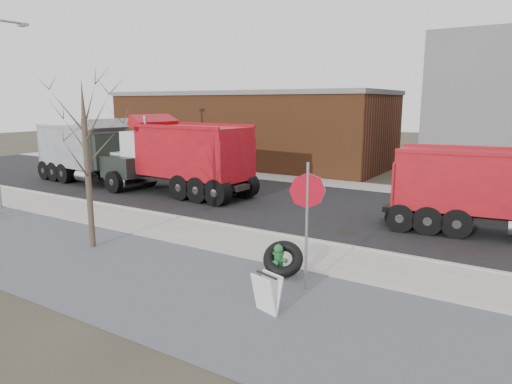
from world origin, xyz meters
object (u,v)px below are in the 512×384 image
Objects in this scene: stop_sign at (307,205)px; sandwich_board at (267,293)px; dump_truck_red_a at (498,188)px; dump_truck_red_b at (176,154)px; dump_truck_grey at (92,151)px; fire_hydrant at (278,261)px; truck_tire at (283,259)px.

sandwich_board is (-0.13, -1.62, -1.64)m from stop_sign.
dump_truck_red_a is 0.88× the size of dump_truck_red_b.
sandwich_board is 0.11× the size of dump_truck_red_a.
sandwich_board is at bearing -103.43° from stop_sign.
stop_sign is 0.39× the size of dump_truck_red_a.
sandwich_board is at bearing -118.75° from dump_truck_red_a.
dump_truck_red_b is at bearing 136.70° from stop_sign.
stop_sign is 0.39× the size of dump_truck_grey.
fire_hydrant is 0.11× the size of dump_truck_grey.
stop_sign is (1.01, -0.44, 1.71)m from fire_hydrant.
truck_tire is at bearing 148.30° from dump_truck_red_b.
dump_truck_red_b is at bearing 136.77° from fire_hydrant.
fire_hydrant is 8.52m from dump_truck_red_a.
stop_sign reaches higher than sandwich_board.
sandwich_board is 9.96m from dump_truck_red_a.
dump_truck_grey is at bearing 169.60° from sandwich_board.
sandwich_board is (0.76, -2.11, 0.00)m from truck_tire.
sandwich_board is (0.88, -2.06, 0.07)m from fire_hydrant.
truck_tire is 1.54× the size of sandwich_board.
fire_hydrant is at bearing 130.39° from sandwich_board.
truck_tire is 0.17× the size of dump_truck_grey.
dump_truck_red_b is (-9.88, 6.92, 1.48)m from truck_tire.
truck_tire reaches higher than sandwich_board.
dump_truck_grey is (-16.70, 7.10, -0.28)m from stop_sign.
sandwich_board is at bearing -74.68° from fire_hydrant.
fire_hydrant is at bearing 147.46° from stop_sign.
dump_truck_red_a is (3.42, 7.61, -0.45)m from stop_sign.
fire_hydrant is 0.98× the size of sandwich_board.
fire_hydrant is 0.64× the size of truck_tire.
truck_tire is 12.16m from dump_truck_red_b.
stop_sign is 13.09m from dump_truck_red_b.
sandwich_board is at bearing 142.98° from dump_truck_red_b.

